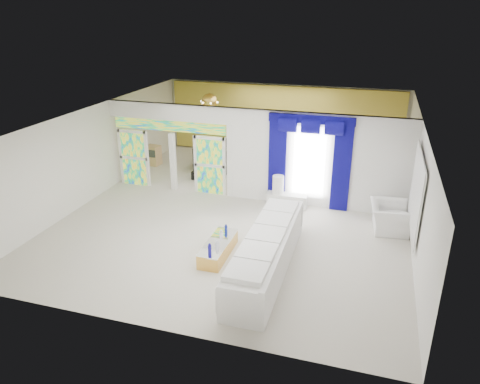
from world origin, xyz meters
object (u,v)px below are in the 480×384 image
(armchair, at_px, (389,217))
(grand_piano, at_px, (219,156))
(console_table, at_px, (287,200))
(white_sofa, at_px, (267,253))
(coffee_table, at_px, (218,249))

(armchair, bearing_deg, grand_piano, 53.78)
(grand_piano, bearing_deg, armchair, -23.98)
(console_table, xyz_separation_m, armchair, (3.10, -0.76, 0.18))
(console_table, height_order, armchair, armchair)
(grand_piano, bearing_deg, white_sofa, -55.51)
(coffee_table, height_order, armchair, armchair)
(coffee_table, bearing_deg, armchair, 33.78)
(white_sofa, height_order, coffee_table, white_sofa)
(armchair, distance_m, grand_piano, 7.52)
(console_table, height_order, grand_piano, grand_piano)
(white_sofa, height_order, console_table, white_sofa)
(console_table, distance_m, grand_piano, 4.56)
(armchair, relative_size, grand_piano, 0.67)
(console_table, bearing_deg, armchair, -13.78)
(coffee_table, bearing_deg, console_table, 73.25)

